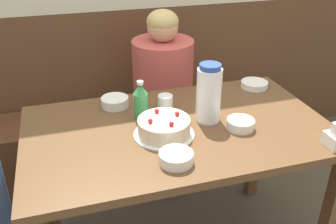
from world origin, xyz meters
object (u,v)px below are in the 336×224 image
at_px(bowl_soup_white, 115,102).
at_px(glass_water_tall, 165,103).
at_px(bench_seat, 140,138).
at_px(bowl_side_dish, 176,158).
at_px(soju_bottle, 141,101).
at_px(person_grey_tee, 163,106).
at_px(birthday_cake, 164,127).
at_px(bowl_rice_small, 240,124).
at_px(bowl_sauce_shallow, 254,84).
at_px(water_pitcher, 209,94).

bearing_deg(bowl_soup_white, glass_water_tall, -26.52).
relative_size(bench_seat, bowl_side_dish, 14.32).
xyz_separation_m(bench_seat, soju_bottle, (-0.13, -0.70, 0.63)).
bearing_deg(person_grey_tee, bowl_side_dish, -13.00).
distance_m(bench_seat, bowl_soup_white, 0.83).
bearing_deg(bowl_soup_white, bench_seat, 67.96).
bearing_deg(birthday_cake, bowl_soup_white, 115.30).
relative_size(bowl_rice_small, bowl_sauce_shallow, 0.85).
height_order(bowl_soup_white, bowl_sauce_shallow, bowl_soup_white).
height_order(bowl_sauce_shallow, glass_water_tall, glass_water_tall).
distance_m(bench_seat, person_grey_tee, 0.39).
bearing_deg(bowl_side_dish, person_grey_tee, 77.00).
bearing_deg(bowl_sauce_shallow, soju_bottle, -166.71).
relative_size(water_pitcher, glass_water_tall, 3.47).
relative_size(bowl_soup_white, bowl_rice_small, 1.09).
height_order(bench_seat, bowl_soup_white, bowl_soup_white).
relative_size(bench_seat, birthday_cake, 7.21).
relative_size(bowl_rice_small, person_grey_tee, 0.10).
xyz_separation_m(soju_bottle, bowl_soup_white, (-0.09, 0.14, -0.06)).
bearing_deg(soju_bottle, glass_water_tall, 15.93).
bearing_deg(bowl_side_dish, bench_seat, 85.24).
xyz_separation_m(bowl_soup_white, bowl_side_dish, (0.14, -0.52, -0.00)).
xyz_separation_m(bowl_soup_white, bowl_sauce_shallow, (0.74, 0.01, -0.01)).
distance_m(bench_seat, birthday_cake, 1.06).
height_order(water_pitcher, bowl_side_dish, water_pitcher).
xyz_separation_m(bowl_rice_small, person_grey_tee, (-0.13, 0.73, -0.25)).
bearing_deg(water_pitcher, bench_seat, 99.99).
distance_m(bowl_soup_white, glass_water_tall, 0.24).
bearing_deg(bowl_soup_white, bowl_side_dish, -75.08).
distance_m(birthday_cake, glass_water_tall, 0.22).
xyz_separation_m(bench_seat, bowl_sauce_shallow, (0.51, -0.55, 0.57)).
bearing_deg(person_grey_tee, birthday_cake, -15.65).
xyz_separation_m(water_pitcher, bowl_side_dish, (-0.23, -0.27, -0.11)).
relative_size(glass_water_tall, person_grey_tee, 0.07).
height_order(bowl_rice_small, glass_water_tall, glass_water_tall).
distance_m(glass_water_tall, person_grey_tee, 0.57).
bearing_deg(bowl_side_dish, bowl_soup_white, 104.92).
relative_size(soju_bottle, bowl_side_dish, 1.39).
height_order(soju_bottle, person_grey_tee, person_grey_tee).
distance_m(water_pitcher, bowl_sauce_shallow, 0.46).
distance_m(soju_bottle, bowl_rice_small, 0.44).
height_order(water_pitcher, bowl_rice_small, water_pitcher).
bearing_deg(bowl_side_dish, bowl_sauce_shallow, 41.21).
relative_size(water_pitcher, bowl_soup_white, 2.03).
distance_m(birthday_cake, bowl_rice_small, 0.33).
distance_m(bowl_rice_small, glass_water_tall, 0.36).
distance_m(water_pitcher, bowl_rice_small, 0.19).
relative_size(bowl_side_dish, bowl_sauce_shallow, 0.91).
xyz_separation_m(soju_bottle, bowl_sauce_shallow, (0.64, 0.15, -0.07)).
xyz_separation_m(bowl_soup_white, bowl_rice_small, (0.47, -0.36, -0.00)).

